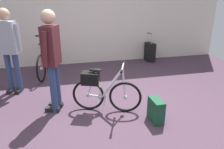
% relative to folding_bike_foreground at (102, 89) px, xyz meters
% --- Properties ---
extents(ground_plane, '(7.55, 7.55, 0.00)m').
position_rel_folding_bike_foreground_xyz_m(ground_plane, '(0.32, -0.10, -0.39)').
color(ground_plane, '#473342').
extents(back_wall, '(7.55, 0.10, 2.95)m').
position_rel_folding_bike_foreground_xyz_m(back_wall, '(0.32, 2.82, 1.09)').
color(back_wall, silver).
rests_on(back_wall, ground_plane).
extents(folding_bike_foreground, '(1.10, 0.58, 0.82)m').
position_rel_folding_bike_foreground_xyz_m(folding_bike_foreground, '(0.00, 0.00, 0.00)').
color(folding_bike_foreground, black).
rests_on(folding_bike_foreground, ground_plane).
extents(display_bike_left, '(0.53, 1.32, 0.94)m').
position_rel_folding_bike_foreground_xyz_m(display_bike_left, '(-1.00, 1.92, -0.03)').
color(display_bike_left, black).
rests_on(display_bike_left, ground_plane).
extents(visitor_near_wall, '(0.52, 0.33, 1.63)m').
position_rel_folding_bike_foreground_xyz_m(visitor_near_wall, '(-1.56, 1.16, 0.54)').
color(visitor_near_wall, navy).
rests_on(visitor_near_wall, ground_plane).
extents(visitor_browsing, '(0.35, 0.51, 1.65)m').
position_rel_folding_bike_foreground_xyz_m(visitor_browsing, '(-0.75, 0.22, 0.55)').
color(visitor_browsing, navy).
rests_on(visitor_browsing, ground_plane).
extents(rolling_suitcase, '(0.23, 0.38, 0.83)m').
position_rel_folding_bike_foreground_xyz_m(rolling_suitcase, '(1.89, 2.50, -0.11)').
color(rolling_suitcase, black).
rests_on(rolling_suitcase, ground_plane).
extents(backpack_on_floor, '(0.19, 0.33, 0.36)m').
position_rel_folding_bike_foreground_xyz_m(backpack_on_floor, '(0.75, -0.50, -0.21)').
color(backpack_on_floor, '#19472D').
rests_on(backpack_on_floor, ground_plane).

